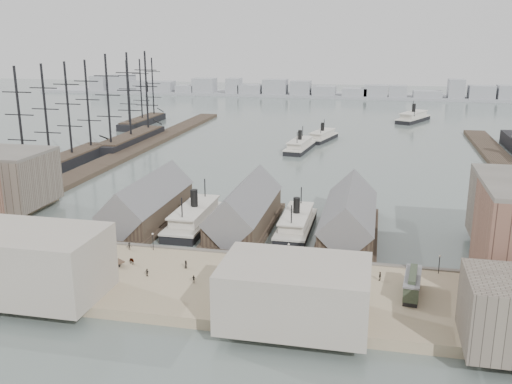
% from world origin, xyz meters
% --- Properties ---
extents(ground, '(900.00, 900.00, 0.00)m').
position_xyz_m(ground, '(0.00, 0.00, 0.00)').
color(ground, '#505D59').
rests_on(ground, ground).
extents(quay, '(180.00, 30.00, 2.00)m').
position_xyz_m(quay, '(0.00, -20.00, 1.00)').
color(quay, gray).
rests_on(quay, ground).
extents(seawall, '(180.00, 1.20, 2.30)m').
position_xyz_m(seawall, '(0.00, -5.20, 1.15)').
color(seawall, '#59544C').
rests_on(seawall, ground).
extents(west_wharf, '(10.00, 220.00, 1.60)m').
position_xyz_m(west_wharf, '(-68.00, 100.00, 0.80)').
color(west_wharf, '#2D231C').
rests_on(west_wharf, ground).
extents(east_wharf, '(10.00, 180.00, 1.60)m').
position_xyz_m(east_wharf, '(78.00, 90.00, 0.80)').
color(east_wharf, '#2D231C').
rests_on(east_wharf, ground).
extents(ferry_shed_west, '(14.00, 42.00, 12.60)m').
position_xyz_m(ferry_shed_west, '(-26.00, 16.88, 4.64)').
color(ferry_shed_west, '#2D231C').
rests_on(ferry_shed_west, ground).
extents(ferry_shed_center, '(14.00, 42.00, 12.60)m').
position_xyz_m(ferry_shed_center, '(0.00, 16.88, 4.64)').
color(ferry_shed_center, '#2D231C').
rests_on(ferry_shed_center, ground).
extents(ferry_shed_east, '(14.00, 42.00, 12.60)m').
position_xyz_m(ferry_shed_east, '(26.00, 16.88, 4.64)').
color(ferry_shed_east, '#2D231C').
rests_on(ferry_shed_east, ground).
extents(warehouse_west_back, '(26.00, 20.00, 14.00)m').
position_xyz_m(warehouse_west_back, '(-70.00, 18.00, 9.00)').
color(warehouse_west_back, '#60564C').
rests_on(warehouse_west_back, west_land).
extents(street_bldg_center, '(24.00, 16.00, 10.00)m').
position_xyz_m(street_bldg_center, '(20.00, -32.00, 7.00)').
color(street_bldg_center, gray).
rests_on(street_bldg_center, quay).
extents(street_bldg_west, '(30.00, 16.00, 12.00)m').
position_xyz_m(street_bldg_west, '(-30.00, -32.00, 8.00)').
color(street_bldg_west, gray).
rests_on(street_bldg_west, quay).
extents(lamp_post_far_w, '(0.44, 0.44, 3.92)m').
position_xyz_m(lamp_post_far_w, '(-45.00, -7.00, 4.71)').
color(lamp_post_far_w, black).
rests_on(lamp_post_far_w, quay).
extents(lamp_post_near_w, '(0.44, 0.44, 3.92)m').
position_xyz_m(lamp_post_near_w, '(-15.00, -7.00, 4.71)').
color(lamp_post_near_w, black).
rests_on(lamp_post_near_w, quay).
extents(lamp_post_near_e, '(0.44, 0.44, 3.92)m').
position_xyz_m(lamp_post_near_e, '(15.00, -7.00, 4.71)').
color(lamp_post_near_e, black).
rests_on(lamp_post_near_e, quay).
extents(lamp_post_far_e, '(0.44, 0.44, 3.92)m').
position_xyz_m(lamp_post_far_e, '(45.00, -7.00, 4.71)').
color(lamp_post_far_e, black).
rests_on(lamp_post_far_e, quay).
extents(far_shore, '(500.00, 40.00, 15.72)m').
position_xyz_m(far_shore, '(-2.07, 334.14, 3.91)').
color(far_shore, gray).
rests_on(far_shore, ground).
extents(ferry_docked_west, '(8.62, 28.73, 10.26)m').
position_xyz_m(ferry_docked_west, '(-13.00, 15.82, 2.40)').
color(ferry_docked_west, black).
rests_on(ferry_docked_west, ground).
extents(ferry_docked_east, '(7.73, 25.76, 9.20)m').
position_xyz_m(ferry_docked_east, '(13.00, 17.62, 2.16)').
color(ferry_docked_east, black).
rests_on(ferry_docked_east, ground).
extents(ferry_open_near, '(10.74, 26.66, 9.26)m').
position_xyz_m(ferry_open_near, '(-0.42, 118.69, 2.17)').
color(ferry_open_near, black).
rests_on(ferry_open_near, ground).
extents(ferry_open_mid, '(13.31, 25.53, 8.74)m').
position_xyz_m(ferry_open_mid, '(6.38, 144.96, 2.05)').
color(ferry_open_mid, black).
rests_on(ferry_open_mid, ground).
extents(ferry_open_far, '(20.76, 30.91, 10.68)m').
position_xyz_m(ferry_open_far, '(50.23, 214.00, 2.50)').
color(ferry_open_far, black).
rests_on(ferry_open_far, ground).
extents(sailing_ship_near, '(9.25, 63.73, 38.04)m').
position_xyz_m(sailing_ship_near, '(-81.36, 68.25, 2.79)').
color(sailing_ship_near, black).
rests_on(sailing_ship_near, ground).
extents(sailing_ship_mid, '(9.75, 56.34, 40.09)m').
position_xyz_m(sailing_ship_mid, '(-75.97, 117.07, 2.87)').
color(sailing_ship_mid, black).
rests_on(sailing_ship_mid, ground).
extents(sailing_ship_far, '(8.50, 47.23, 34.95)m').
position_xyz_m(sailing_ship_far, '(-93.66, 170.93, 2.52)').
color(sailing_ship_far, black).
rests_on(sailing_ship_far, ground).
extents(tram, '(3.89, 11.11, 3.87)m').
position_xyz_m(tram, '(39.34, -18.21, 3.98)').
color(tram, black).
rests_on(tram, quay).
extents(horse_cart_left, '(4.81, 2.49, 1.57)m').
position_xyz_m(horse_cart_left, '(-40.26, -13.06, 2.80)').
color(horse_cart_left, black).
rests_on(horse_cart_left, quay).
extents(horse_cart_center, '(4.67, 3.60, 1.54)m').
position_xyz_m(horse_cart_center, '(-17.04, -16.03, 2.80)').
color(horse_cart_center, black).
rests_on(horse_cart_center, quay).
extents(horse_cart_right, '(4.87, 2.82, 1.68)m').
position_xyz_m(horse_cart_right, '(11.11, -21.98, 2.84)').
color(horse_cart_right, black).
rests_on(horse_cart_right, quay).
extents(pedestrian_0, '(0.68, 0.77, 1.75)m').
position_xyz_m(pedestrian_0, '(-42.05, -11.59, 2.87)').
color(pedestrian_0, black).
rests_on(pedestrian_0, quay).
extents(pedestrian_2, '(1.23, 1.01, 1.65)m').
position_xyz_m(pedestrian_2, '(-20.17, -8.00, 2.83)').
color(pedestrian_2, black).
rests_on(pedestrian_2, quay).
extents(pedestrian_3, '(0.98, 0.58, 1.57)m').
position_xyz_m(pedestrian_3, '(-10.75, -20.51, 2.78)').
color(pedestrian_3, black).
rests_on(pedestrian_3, quay).
extents(pedestrian_4, '(0.60, 0.87, 1.69)m').
position_xyz_m(pedestrian_4, '(-4.67, -15.15, 2.84)').
color(pedestrian_4, black).
rests_on(pedestrian_4, quay).
extents(pedestrian_5, '(0.80, 0.77, 1.77)m').
position_xyz_m(pedestrian_5, '(3.16, -16.62, 2.89)').
color(pedestrian_5, black).
rests_on(pedestrian_5, quay).
extents(pedestrian_6, '(0.74, 0.87, 1.57)m').
position_xyz_m(pedestrian_6, '(25.79, -8.00, 2.79)').
color(pedestrian_6, black).
rests_on(pedestrian_6, quay).
extents(pedestrian_7, '(0.81, 1.14, 1.61)m').
position_xyz_m(pedestrian_7, '(25.05, -27.15, 2.81)').
color(pedestrian_7, black).
rests_on(pedestrian_7, quay).
extents(pedestrian_8, '(0.71, 1.14, 1.81)m').
position_xyz_m(pedestrian_8, '(33.68, -12.86, 2.90)').
color(pedestrian_8, black).
rests_on(pedestrian_8, quay).
extents(pedestrian_10, '(0.97, 0.54, 1.57)m').
position_xyz_m(pedestrian_10, '(-0.90, -21.56, 2.78)').
color(pedestrian_10, black).
rests_on(pedestrian_10, quay).
extents(pedestrian_11, '(0.63, 0.46, 1.74)m').
position_xyz_m(pedestrian_11, '(28.98, -28.00, 2.87)').
color(pedestrian_11, black).
rests_on(pedestrian_11, quay).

